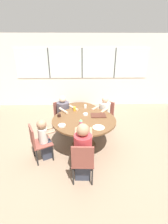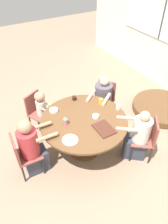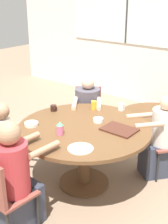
{
  "view_description": "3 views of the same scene",
  "coord_description": "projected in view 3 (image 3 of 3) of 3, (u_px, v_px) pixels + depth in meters",
  "views": [
    {
      "loc": [
        -0.08,
        -3.2,
        2.33
      ],
      "look_at": [
        0.0,
        0.0,
        0.93
      ],
      "focal_mm": 24.0,
      "sensor_mm": 36.0,
      "label": 1
    },
    {
      "loc": [
        2.43,
        -1.42,
        3.27
      ],
      "look_at": [
        0.0,
        0.0,
        0.93
      ],
      "focal_mm": 35.0,
      "sensor_mm": 36.0,
      "label": 2
    },
    {
      "loc": [
        2.01,
        -2.49,
        2.22
      ],
      "look_at": [
        0.0,
        0.0,
        0.93
      ],
      "focal_mm": 50.0,
      "sensor_mm": 36.0,
      "label": 3
    }
  ],
  "objects": [
    {
      "name": "person_toddler",
      "position": [
        6.0,
        140.0,
        3.8
      ],
      "size": [
        0.4,
        0.33,
        0.96
      ],
      "rotation": [
        0.0,
        0.0,
        -1.1
      ],
      "color": "#333847",
      "rests_on": "ground_plane"
    },
    {
      "name": "chair_for_man_teal_shirt",
      "position": [
        88.0,
        110.0,
        4.66
      ],
      "size": [
        0.56,
        0.56,
        0.85
      ],
      "rotation": [
        0.0,
        0.0,
        -2.52
      ],
      "color": "brown",
      "rests_on": "ground_plane"
    },
    {
      "name": "dining_table",
      "position": [
        84.0,
        137.0,
        3.56
      ],
      "size": [
        1.52,
        1.52,
        0.75
      ],
      "color": "brown",
      "rests_on": "ground_plane"
    },
    {
      "name": "person_man_teal_shirt",
      "position": [
        88.0,
        117.0,
        4.51
      ],
      "size": [
        0.66,
        0.73,
        1.07
      ],
      "rotation": [
        0.0,
        0.0,
        -2.52
      ],
      "color": "#333847",
      "rests_on": "ground_plane"
    },
    {
      "name": "bowl_cereal",
      "position": [
        98.0,
        120.0,
        3.64
      ],
      "size": [
        0.12,
        0.12,
        0.05
      ],
      "color": "white",
      "rests_on": "dining_table"
    },
    {
      "name": "bowl_white_shallow",
      "position": [
        31.0,
        124.0,
        3.54
      ],
      "size": [
        0.16,
        0.16,
        0.04
      ],
      "color": "silver",
      "rests_on": "dining_table"
    },
    {
      "name": "juice_glass",
      "position": [
        94.0,
        105.0,
        4.0
      ],
      "size": [
        0.07,
        0.07,
        0.11
      ],
      "color": "gold",
      "rests_on": "dining_table"
    },
    {
      "name": "milk_carton_small",
      "position": [
        122.0,
        107.0,
        3.97
      ],
      "size": [
        0.06,
        0.06,
        0.09
      ],
      "color": "silver",
      "rests_on": "dining_table"
    },
    {
      "name": "ground_plane",
      "position": [
        84.0,
        183.0,
        3.8
      ],
      "size": [
        16.0,
        16.0,
        0.0
      ],
      "primitive_type": "plane",
      "color": "#8C725B"
    },
    {
      "name": "food_tray_dark",
      "position": [
        119.0,
        129.0,
        3.43
      ],
      "size": [
        0.37,
        0.27,
        0.02
      ],
      "color": "#472319",
      "rests_on": "dining_table"
    },
    {
      "name": "folded_table_stack",
      "position": [
        157.0,
        120.0,
        5.42
      ],
      "size": [
        1.35,
        1.35,
        0.15
      ],
      "color": "brown",
      "rests_on": "ground_plane"
    },
    {
      "name": "chair_for_man_blue_shirt",
      "position": [
        2.0,
        191.0,
        2.82
      ],
      "size": [
        0.42,
        0.42,
        0.85
      ],
      "rotation": [
        0.0,
        0.0,
        -0.04
      ],
      "color": "brown",
      "rests_on": "ground_plane"
    },
    {
      "name": "sippy_cup",
      "position": [
        60.0,
        128.0,
        3.3
      ],
      "size": [
        0.08,
        0.08,
        0.15
      ],
      "color": "#CC668C",
      "rests_on": "dining_table"
    },
    {
      "name": "person_woman_green_shirt",
      "position": [
        160.0,
        141.0,
        3.82
      ],
      "size": [
        0.6,
        0.64,
        1.04
      ],
      "rotation": [
        0.0,
        0.0,
        -3.81
      ],
      "color": "#333847",
      "rests_on": "ground_plane"
    },
    {
      "name": "plate_tortillas",
      "position": [
        80.0,
        149.0,
        3.03
      ],
      "size": [
        0.25,
        0.25,
        0.01
      ],
      "color": "beige",
      "rests_on": "dining_table"
    },
    {
      "name": "coffee_mug",
      "position": [
        54.0,
        108.0,
        3.95
      ],
      "size": [
        0.08,
        0.08,
        0.08
      ],
      "color": "black",
      "rests_on": "dining_table"
    },
    {
      "name": "person_man_blue_shirt",
      "position": [
        16.0,
        181.0,
        2.93
      ],
      "size": [
        0.37,
        0.62,
        1.15
      ],
      "rotation": [
        0.0,
        0.0,
        -0.04
      ],
      "color": "#333847",
      "rests_on": "ground_plane"
    }
  ]
}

